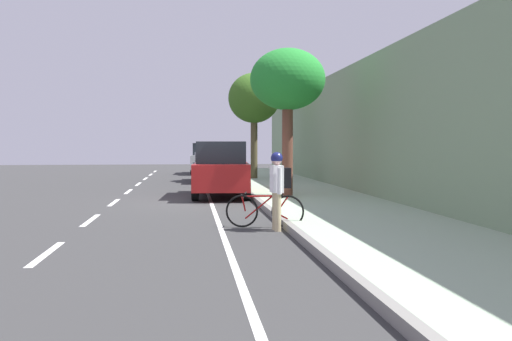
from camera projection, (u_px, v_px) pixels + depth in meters
ground at (209, 202)px, 17.98m from camera, size 70.42×70.42×0.00m
sidewalk at (313, 198)px, 18.40m from camera, size 3.81×44.01×0.17m
curb_edge at (255, 199)px, 18.16m from camera, size 0.16×44.01×0.17m
lane_stripe_centre at (114, 202)px, 17.70m from camera, size 0.14×44.20×0.01m
lane_stripe_bike_edge at (211, 202)px, 17.98m from camera, size 0.12×44.01×0.01m
building_facade at (376, 128)px, 18.54m from camera, size 0.50×44.01×4.90m
parked_suv_red_nearest at (221, 168)px, 19.72m from camera, size 2.19×4.81×1.99m
parked_sedan_black_second at (210, 167)px, 27.82m from camera, size 1.86×4.41×1.52m
parked_suv_silver_mid at (207, 158)px, 35.37m from camera, size 2.15×4.79×1.99m
bicycle_at_curb at (265, 210)px, 12.31m from camera, size 1.76×0.51×0.80m
cyclist_with_backpack at (278, 183)px, 11.86m from camera, size 0.43×0.62×1.72m
street_tree_near_cyclist at (288, 81)px, 18.25m from camera, size 2.52×2.52×4.93m
street_tree_mid_block at (254, 99)px, 27.78m from camera, size 2.63×2.63×5.37m
pedestrian_on_phone at (286, 162)px, 25.29m from camera, size 0.28×0.62×1.61m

